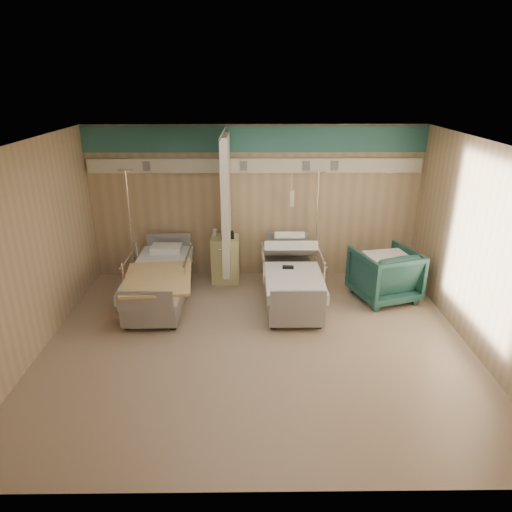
# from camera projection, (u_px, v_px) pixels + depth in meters

# --- Properties ---
(ground) EXTENTS (6.00, 5.00, 0.00)m
(ground) POSITION_uv_depth(u_px,v_px,m) (257.00, 344.00, 6.52)
(ground) COLOR gray
(ground) RESTS_ON ground
(room_walls) EXTENTS (6.04, 5.04, 2.82)m
(room_walls) POSITION_uv_depth(u_px,v_px,m) (254.00, 213.00, 6.07)
(room_walls) COLOR tan
(room_walls) RESTS_ON ground
(bed_right) EXTENTS (1.00, 2.16, 0.63)m
(bed_right) POSITION_uv_depth(u_px,v_px,m) (292.00, 285.00, 7.62)
(bed_right) COLOR silver
(bed_right) RESTS_ON ground
(bed_left) EXTENTS (1.00, 2.16, 0.63)m
(bed_left) POSITION_uv_depth(u_px,v_px,m) (160.00, 285.00, 7.60)
(bed_left) COLOR silver
(bed_left) RESTS_ON ground
(bedside_cabinet) EXTENTS (0.50, 0.48, 0.85)m
(bedside_cabinet) POSITION_uv_depth(u_px,v_px,m) (225.00, 259.00, 8.40)
(bedside_cabinet) COLOR #D9D187
(bedside_cabinet) RESTS_ON ground
(visitor_armchair) EXTENTS (1.21, 1.23, 0.89)m
(visitor_armchair) POSITION_uv_depth(u_px,v_px,m) (384.00, 274.00, 7.70)
(visitor_armchair) COLOR #1C4640
(visitor_armchair) RESTS_ON ground
(waffle_blanket) EXTENTS (0.79, 0.73, 0.08)m
(waffle_blanket) POSITION_uv_depth(u_px,v_px,m) (389.00, 248.00, 7.51)
(waffle_blanket) COLOR white
(waffle_blanket) RESTS_ON visitor_armchair
(iv_stand_right) EXTENTS (0.37, 0.37, 2.04)m
(iv_stand_right) POSITION_uv_depth(u_px,v_px,m) (314.00, 258.00, 8.46)
(iv_stand_right) COLOR silver
(iv_stand_right) RESTS_ON ground
(iv_stand_left) EXTENTS (0.37, 0.37, 2.09)m
(iv_stand_left) POSITION_uv_depth(u_px,v_px,m) (135.00, 260.00, 8.34)
(iv_stand_left) COLOR silver
(iv_stand_left) RESTS_ON ground
(call_remote) EXTENTS (0.19, 0.09, 0.04)m
(call_remote) POSITION_uv_depth(u_px,v_px,m) (288.00, 267.00, 7.46)
(call_remote) COLOR black
(call_remote) RESTS_ON bed_right
(tan_blanket) EXTENTS (1.14, 1.37, 0.04)m
(tan_blanket) POSITION_uv_depth(u_px,v_px,m) (158.00, 278.00, 7.04)
(tan_blanket) COLOR #D8B66F
(tan_blanket) RESTS_ON bed_left
(toiletry_bag) EXTENTS (0.24, 0.17, 0.12)m
(toiletry_bag) POSITION_uv_depth(u_px,v_px,m) (227.00, 235.00, 8.17)
(toiletry_bag) COLOR black
(toiletry_bag) RESTS_ON bedside_cabinet
(white_cup) EXTENTS (0.11, 0.11, 0.12)m
(white_cup) POSITION_uv_depth(u_px,v_px,m) (215.00, 233.00, 8.30)
(white_cup) COLOR white
(white_cup) RESTS_ON bedside_cabinet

